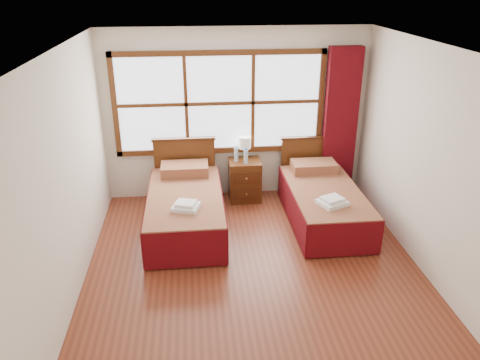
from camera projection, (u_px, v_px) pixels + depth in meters
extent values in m
plane|color=brown|center=(255.00, 272.00, 5.60)|extent=(4.50, 4.50, 0.00)
plane|color=white|center=(258.00, 49.00, 4.55)|extent=(4.50, 4.50, 0.00)
plane|color=silver|center=(236.00, 115.00, 7.13)|extent=(4.00, 0.00, 4.00)
plane|color=silver|center=(67.00, 179.00, 4.89)|extent=(0.00, 4.50, 4.50)
plane|color=silver|center=(432.00, 165.00, 5.27)|extent=(0.00, 4.50, 4.50)
cube|color=white|center=(220.00, 103.00, 6.99)|extent=(3.00, 0.02, 1.40)
cube|color=#4F2911|center=(221.00, 150.00, 7.27)|extent=(3.16, 0.06, 0.08)
cube|color=#4F2911|center=(219.00, 53.00, 6.68)|extent=(3.16, 0.06, 0.08)
cube|color=#4F2911|center=(115.00, 106.00, 6.83)|extent=(0.08, 0.06, 1.56)
cube|color=#4F2911|center=(321.00, 101.00, 7.12)|extent=(0.08, 0.06, 1.56)
cube|color=#4F2911|center=(186.00, 104.00, 6.93)|extent=(0.05, 0.05, 1.40)
cube|color=#4F2911|center=(253.00, 103.00, 7.02)|extent=(0.05, 0.05, 1.40)
cube|color=#4F2911|center=(220.00, 103.00, 6.98)|extent=(3.00, 0.05, 0.05)
cube|color=#580810|center=(340.00, 123.00, 7.20)|extent=(0.50, 0.16, 2.30)
cube|color=#3E1E0D|center=(186.00, 219.00, 6.49)|extent=(0.89, 1.78, 0.29)
cube|color=#5F150D|center=(185.00, 202.00, 6.39)|extent=(1.00, 1.97, 0.24)
cube|color=#600A10|center=(149.00, 213.00, 6.40)|extent=(0.03, 1.97, 0.49)
cube|color=#600A10|center=(222.00, 210.00, 6.49)|extent=(0.03, 1.97, 0.49)
cube|color=#600A10|center=(185.00, 250.00, 5.55)|extent=(1.00, 0.03, 0.49)
cube|color=#5F150D|center=(185.00, 169.00, 6.96)|extent=(0.70, 0.41, 0.15)
cube|color=#4F2911|center=(185.00, 169.00, 7.28)|extent=(0.93, 0.06, 0.97)
cube|color=#3E1E0D|center=(184.00, 139.00, 7.08)|extent=(0.97, 0.08, 0.04)
cube|color=#3E1E0D|center=(324.00, 213.00, 6.68)|extent=(0.85, 1.70, 0.28)
cube|color=#5F150D|center=(325.00, 197.00, 6.58)|extent=(0.95, 1.88, 0.23)
cube|color=#600A10|center=(291.00, 207.00, 6.59)|extent=(0.03, 1.88, 0.47)
cube|color=#600A10|center=(357.00, 204.00, 6.68)|extent=(0.03, 1.88, 0.47)
cube|color=#600A10|center=(344.00, 240.00, 5.78)|extent=(0.95, 0.03, 0.47)
cube|color=#5F150D|center=(314.00, 166.00, 7.13)|extent=(0.66, 0.39, 0.15)
cube|color=#4F2911|center=(308.00, 166.00, 7.47)|extent=(0.89, 0.06, 0.92)
cube|color=#3E1E0D|center=(310.00, 138.00, 7.28)|extent=(0.92, 0.08, 0.04)
cube|color=#4F2911|center=(245.00, 180.00, 7.30)|extent=(0.48, 0.43, 0.64)
cube|color=#3E1E0D|center=(246.00, 194.00, 7.15)|extent=(0.43, 0.02, 0.19)
cube|color=#3E1E0D|center=(246.00, 178.00, 7.04)|extent=(0.43, 0.02, 0.19)
sphere|color=#B1823C|center=(246.00, 194.00, 7.13)|extent=(0.03, 0.03, 0.03)
sphere|color=#B1823C|center=(246.00, 179.00, 7.03)|extent=(0.03, 0.03, 0.03)
cube|color=white|center=(186.00, 207.00, 5.94)|extent=(0.39, 0.36, 0.05)
cube|color=white|center=(186.00, 204.00, 5.92)|extent=(0.29, 0.27, 0.05)
cube|color=white|center=(332.00, 203.00, 6.10)|extent=(0.43, 0.41, 0.05)
cube|color=white|center=(332.00, 199.00, 6.08)|extent=(0.32, 0.30, 0.05)
cylinder|color=#BA8B3B|center=(245.00, 158.00, 7.25)|extent=(0.11, 0.11, 0.02)
cylinder|color=#BA8B3B|center=(245.00, 153.00, 7.21)|extent=(0.02, 0.02, 0.15)
cylinder|color=silver|center=(245.00, 143.00, 7.14)|extent=(0.18, 0.18, 0.18)
cylinder|color=silver|center=(236.00, 155.00, 7.11)|extent=(0.06, 0.06, 0.21)
cylinder|color=blue|center=(236.00, 147.00, 7.06)|extent=(0.03, 0.03, 0.03)
cylinder|color=silver|center=(246.00, 157.00, 7.04)|extent=(0.06, 0.06, 0.21)
cylinder|color=blue|center=(246.00, 149.00, 7.00)|extent=(0.03, 0.03, 0.03)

